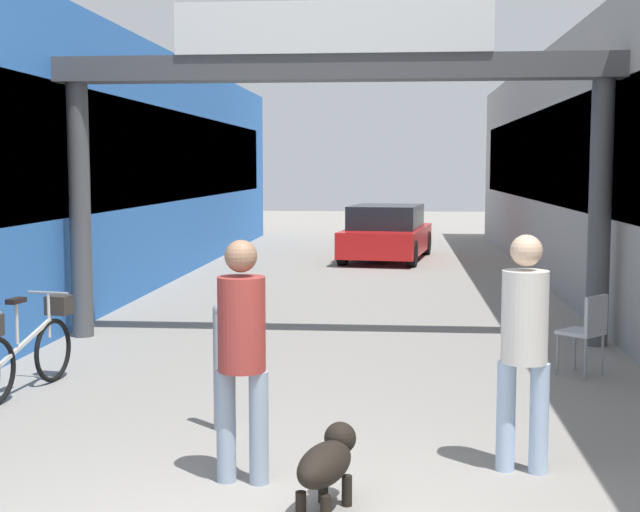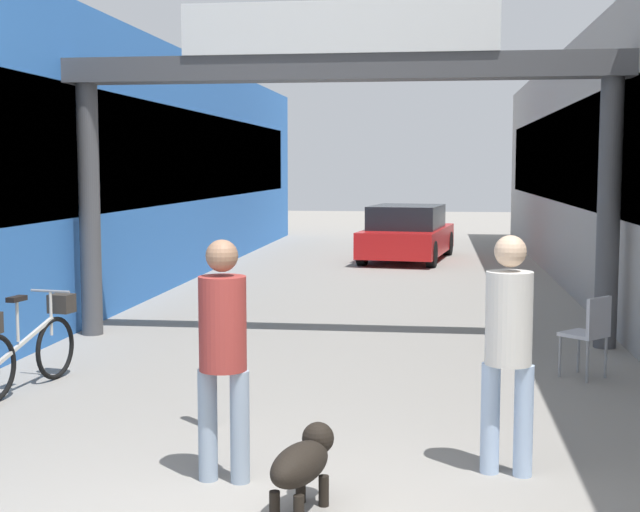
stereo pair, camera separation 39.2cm
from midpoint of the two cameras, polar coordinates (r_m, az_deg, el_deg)
name	(u,v)px [view 2 (the right image)]	position (r m, az deg, el deg)	size (l,w,h in m)	color
storefront_left	(93,167)	(17.04, -13.72, 5.54)	(3.00, 26.00, 4.48)	blue
arcade_sign_gateway	(339,105)	(11.43, 2.24, 9.63)	(7.40, 0.47, 4.29)	#4C4C4F
pedestrian_with_dog	(223,344)	(6.36, -4.48, -5.63)	(0.39, 0.36, 1.75)	#8C9EB2
pedestrian_companion	(508,338)	(6.67, 13.63, -5.14)	(0.40, 0.39, 1.77)	#A5BFE0
dog_on_leash	(303,462)	(5.98, 0.86, -13.03)	(0.46, 0.77, 0.54)	black
bicycle_silver_third	(32,346)	(9.52, -16.81, -5.53)	(0.47, 1.67, 0.98)	black
bollard_post_metal	(210,365)	(7.75, -5.61, -6.96)	(0.10, 0.10, 1.10)	gray
cafe_chair_aluminium_nearer	(590,329)	(9.96, 17.99, -4.47)	(0.57, 0.57, 0.89)	gray
parked_car_red	(407,234)	(21.59, 6.12, 1.43)	(2.28, 4.20, 1.33)	red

